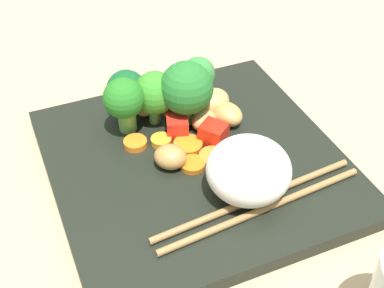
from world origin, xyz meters
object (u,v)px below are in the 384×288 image
Objects in this scene: carrot_slice_3 at (189,145)px; chopstick_pair at (259,204)px; broccoli_floret_4 at (127,91)px; square_plate at (195,163)px; rice_mound at (249,170)px.

chopstick_pair is (-2.23, 10.36, 0.01)cm from carrot_slice_3.
broccoli_floret_4 is at bearing 105.71° from chopstick_pair.
broccoli_floret_4 reaches higher than square_plate.
square_plate is at bearing 86.32° from carrot_slice_3.
broccoli_floret_4 reaches higher than carrot_slice_3.
rice_mound reaches higher than carrot_slice_3.
broccoli_floret_4 is (5.83, -16.28, 0.37)cm from rice_mound.
carrot_slice_3 is at bearing -93.68° from square_plate.
carrot_slice_3 is at bearing -75.48° from rice_mound.
broccoli_floret_4 is 19.53cm from chopstick_pair.
square_plate is 1.33× the size of chopstick_pair.
square_plate is 2.06cm from carrot_slice_3.
carrot_slice_3 reaches higher than square_plate.
carrot_slice_3 is (-3.69, 8.02, -2.94)cm from broccoli_floret_4.
carrot_slice_3 and chopstick_pair have the same top height.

